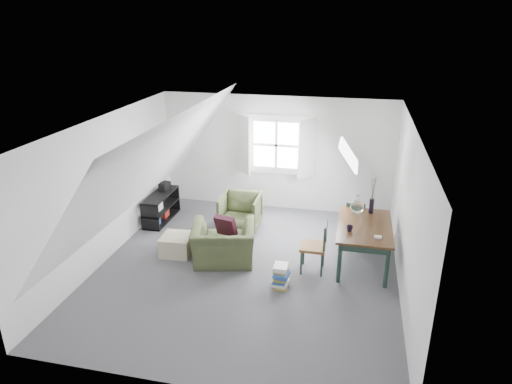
% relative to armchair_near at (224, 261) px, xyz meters
% --- Properties ---
extents(floor, '(5.50, 5.50, 0.00)m').
position_rel_armchair_near_xyz_m(floor, '(0.45, -0.14, 0.00)').
color(floor, '#4D4C51').
rests_on(floor, ground).
extents(ceiling, '(5.50, 5.50, 0.00)m').
position_rel_armchair_near_xyz_m(ceiling, '(0.45, -0.14, 2.50)').
color(ceiling, white).
rests_on(ceiling, wall_back).
extents(wall_back, '(5.00, 0.00, 5.00)m').
position_rel_armchair_near_xyz_m(wall_back, '(0.45, 2.61, 1.25)').
color(wall_back, silver).
rests_on(wall_back, ground).
extents(wall_front, '(5.00, 0.00, 5.00)m').
position_rel_armchair_near_xyz_m(wall_front, '(0.45, -2.89, 1.25)').
color(wall_front, silver).
rests_on(wall_front, ground).
extents(wall_left, '(0.00, 5.50, 5.50)m').
position_rel_armchair_near_xyz_m(wall_left, '(-2.05, -0.14, 1.25)').
color(wall_left, silver).
rests_on(wall_left, ground).
extents(wall_right, '(0.00, 5.50, 5.50)m').
position_rel_armchair_near_xyz_m(wall_right, '(2.95, -0.14, 1.25)').
color(wall_right, silver).
rests_on(wall_right, ground).
extents(slope_left, '(3.19, 5.50, 4.48)m').
position_rel_armchair_near_xyz_m(slope_left, '(-1.10, -0.14, 1.78)').
color(slope_left, white).
rests_on(slope_left, wall_left).
extents(slope_right, '(3.19, 5.50, 4.48)m').
position_rel_armchair_near_xyz_m(slope_right, '(2.00, -0.14, 1.78)').
color(slope_right, white).
rests_on(slope_right, wall_right).
extents(dormer_window, '(1.71, 0.35, 1.30)m').
position_rel_armchair_near_xyz_m(dormer_window, '(0.45, 2.53, 1.45)').
color(dormer_window, white).
rests_on(dormer_window, wall_back).
extents(skylight, '(0.35, 0.75, 0.47)m').
position_rel_armchair_near_xyz_m(skylight, '(2.00, 1.16, 1.75)').
color(skylight, white).
rests_on(skylight, slope_right).
extents(armchair_near, '(1.25, 1.15, 0.69)m').
position_rel_armchair_near_xyz_m(armchair_near, '(0.00, 0.00, 0.00)').
color(armchair_near, '#3E4828').
rests_on(armchair_near, floor).
extents(armchair_far, '(0.78, 0.80, 0.72)m').
position_rel_armchair_near_xyz_m(armchair_far, '(-0.05, 1.36, 0.00)').
color(armchair_far, '#3E4828').
rests_on(armchair_far, floor).
extents(throw_pillow, '(0.41, 0.30, 0.38)m').
position_rel_armchair_near_xyz_m(throw_pillow, '(-0.00, 0.15, 0.62)').
color(throw_pillow, '#370F1C').
rests_on(throw_pillow, armchair_near).
extents(ottoman, '(0.56, 0.56, 0.35)m').
position_rel_armchair_near_xyz_m(ottoman, '(-0.91, 0.09, 0.18)').
color(ottoman, '#C0B092').
rests_on(ottoman, floor).
extents(dining_table, '(0.90, 1.49, 0.75)m').
position_rel_armchair_near_xyz_m(dining_table, '(2.37, 0.44, 0.65)').
color(dining_table, '#352010').
rests_on(dining_table, floor).
extents(demijohn, '(0.24, 0.24, 0.34)m').
position_rel_armchair_near_xyz_m(demijohn, '(2.22, 0.89, 0.89)').
color(demijohn, silver).
rests_on(demijohn, dining_table).
extents(vase_twigs, '(0.09, 0.09, 0.67)m').
position_rel_armchair_near_xyz_m(vase_twigs, '(2.47, 0.99, 0.89)').
color(vase_twigs, black).
rests_on(vase_twigs, dining_table).
extents(cup, '(0.13, 0.13, 0.10)m').
position_rel_armchair_near_xyz_m(cup, '(2.12, 0.14, 0.75)').
color(cup, black).
rests_on(cup, dining_table).
extents(paper_box, '(0.11, 0.08, 0.04)m').
position_rel_armchair_near_xyz_m(paper_box, '(2.57, -0.01, 0.76)').
color(paper_box, white).
rests_on(paper_box, dining_table).
extents(dining_chair_far, '(0.39, 0.39, 0.83)m').
position_rel_armchair_near_xyz_m(dining_chair_far, '(2.20, 1.31, 0.43)').
color(dining_chair_far, brown).
rests_on(dining_chair_far, floor).
extents(dining_chair_near, '(0.42, 0.42, 0.89)m').
position_rel_armchair_near_xyz_m(dining_chair_near, '(1.58, 0.04, 0.46)').
color(dining_chair_near, brown).
rests_on(dining_chair_near, floor).
extents(media_shelf, '(0.38, 1.13, 0.58)m').
position_rel_armchair_near_xyz_m(media_shelf, '(-1.78, 1.36, 0.26)').
color(media_shelf, black).
rests_on(media_shelf, floor).
extents(electronics_box, '(0.22, 0.26, 0.18)m').
position_rel_armchair_near_xyz_m(electronics_box, '(-1.78, 1.65, 0.66)').
color(electronics_box, black).
rests_on(electronics_box, media_shelf).
extents(magazine_stack, '(0.28, 0.34, 0.38)m').
position_rel_armchair_near_xyz_m(magazine_stack, '(1.11, -0.58, 0.19)').
color(magazine_stack, '#B29933').
rests_on(magazine_stack, floor).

